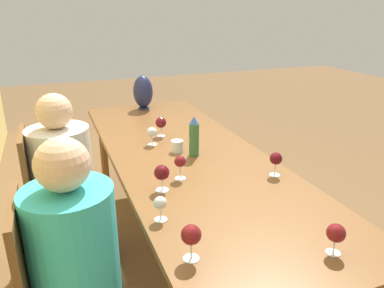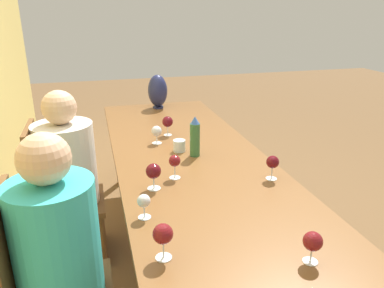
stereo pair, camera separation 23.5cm
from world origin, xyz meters
TOP-DOWN VIEW (x-y plane):
  - ground_plane at (0.00, 0.00)m, footprint 14.00×14.00m
  - dining_table at (0.00, 0.00)m, footprint 2.78×0.96m
  - water_bottle at (-0.03, -0.03)m, footprint 0.07×0.07m
  - water_tumbler at (0.07, 0.05)m, footprint 0.08×0.08m
  - vase at (1.22, -0.02)m, footprint 0.18×0.18m
  - wine_glass_0 at (-0.48, -0.36)m, footprint 0.07×0.07m
  - wine_glass_1 at (0.41, 0.06)m, footprint 0.08×0.08m
  - wine_glass_2 at (-1.18, -0.17)m, footprint 0.08×0.08m
  - wine_glass_3 at (-0.43, 0.30)m, footprint 0.08×0.08m
  - wine_glass_4 at (-0.33, 0.17)m, footprint 0.07×0.07m
  - wine_glass_5 at (-0.70, 0.39)m, footprint 0.06×0.06m
  - wine_glass_6 at (0.26, 0.17)m, footprint 0.07×0.07m
  - wine_glass_7 at (-1.02, 0.37)m, footprint 0.08×0.08m
  - chair_far at (0.18, 0.86)m, footprint 0.44×0.44m
  - person_near at (-0.73, 0.77)m, footprint 0.37×0.37m
  - person_far at (0.18, 0.77)m, footprint 0.38×0.38m

SIDE VIEW (x-z plane):
  - ground_plane at x=0.00m, z-range 0.00..0.00m
  - chair_far at x=0.18m, z-range 0.02..1.00m
  - person_far at x=0.18m, z-range 0.03..1.24m
  - person_near at x=-0.73m, z-range 0.04..1.26m
  - dining_table at x=0.00m, z-range 0.32..1.10m
  - water_tumbler at x=0.07m, z-range 0.77..0.85m
  - wine_glass_5 at x=-0.70m, z-range 0.80..0.92m
  - wine_glass_6 at x=0.26m, z-range 0.80..0.93m
  - wine_glass_2 at x=-1.18m, z-range 0.80..0.93m
  - wine_glass_3 at x=-0.43m, z-range 0.80..0.94m
  - wine_glass_0 at x=-0.48m, z-range 0.80..0.94m
  - wine_glass_4 at x=-0.33m, z-range 0.81..0.94m
  - wine_glass_1 at x=0.41m, z-range 0.80..0.95m
  - wine_glass_7 at x=-1.02m, z-range 0.81..0.95m
  - water_bottle at x=-0.03m, z-range 0.77..1.04m
  - vase at x=1.22m, z-range 0.78..1.09m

